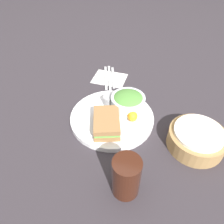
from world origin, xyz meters
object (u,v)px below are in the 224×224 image
bread_basket (197,139)px  knife (110,78)px  plate (112,118)px  dressing_cup (108,100)px  sandwich (106,123)px  fork (106,78)px  salad_bowl (128,101)px  drink_glass (126,177)px  spoon (113,77)px

bread_basket → knife: bearing=-126.9°
plate → dressing_cup: bearing=-152.0°
sandwich → knife: size_ratio=0.76×
sandwich → bread_basket: size_ratio=0.82×
fork → bread_basket: bearing=-144.8°
salad_bowl → bread_basket: size_ratio=0.69×
drink_glass → knife: drink_glass is taller
plate → fork: bearing=-157.0°
drink_glass → knife: 0.59m
salad_bowl → drink_glass: drink_glass is taller
salad_bowl → spoon: salad_bowl is taller
drink_glass → spoon: drink_glass is taller
bread_basket → plate: bearing=-97.0°
dressing_cup → drink_glass: size_ratio=0.34×
knife → fork: bearing=90.0°
dressing_cup → knife: size_ratio=0.22×
plate → bread_basket: bearing=83.0°
bread_basket → knife: 0.52m
drink_glass → fork: 0.59m
dressing_cup → plate: bearing=28.0°
dressing_cup → drink_glass: bearing=25.3°
dressing_cup → knife: bearing=-163.7°
sandwich → drink_glass: (0.20, 0.13, 0.02)m
plate → sandwich: size_ratio=2.04×
drink_glass → sandwich: bearing=-148.2°
dressing_cup → spoon: bearing=-168.6°
plate → dressing_cup: 0.08m
plate → bread_basket: size_ratio=1.67×
knife → spoon: (-0.01, 0.02, 0.00)m
sandwich → fork: size_ratio=0.80×
plate → drink_glass: (0.27, 0.12, 0.06)m
sandwich → spoon: size_ratio=0.89×
sandwich → dressing_cup: (-0.14, -0.03, -0.01)m
bread_basket → knife: bread_basket is taller
plate → spoon: size_ratio=1.82×
drink_glass → knife: (-0.54, -0.22, -0.06)m
plate → fork: size_ratio=1.64×
fork → knife: (-0.01, 0.02, 0.00)m
salad_bowl → plate: bearing=-35.8°
plate → salad_bowl: 0.09m
salad_bowl → drink_glass: (0.34, 0.08, 0.01)m
drink_glass → plate: bearing=-155.4°
salad_bowl → dressing_cup: size_ratio=2.96×
plate → sandwich: (0.07, -0.00, 0.04)m
sandwich → spoon: sandwich is taller
salad_bowl → spoon: size_ratio=0.76×
sandwich → drink_glass: 0.24m
plate → knife: 0.29m
fork → spoon: (-0.01, 0.03, 0.00)m
plate → knife: (-0.27, -0.10, -0.00)m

